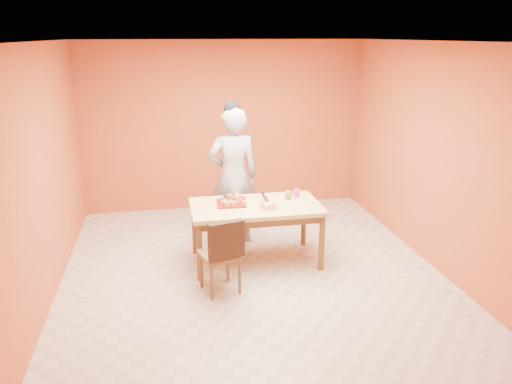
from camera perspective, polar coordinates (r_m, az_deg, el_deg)
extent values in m
plane|color=beige|center=(6.18, -0.49, -9.03)|extent=(5.00, 5.00, 0.00)
plane|color=white|center=(5.53, -0.56, 16.86)|extent=(5.00, 5.00, 0.00)
plane|color=#C74D2E|center=(8.13, -3.73, 7.48)|extent=(4.50, 0.00, 4.50)
plane|color=#C74D2E|center=(5.76, -23.13, 1.88)|extent=(0.00, 5.00, 5.00)
plane|color=#C74D2E|center=(6.49, 19.46, 3.93)|extent=(0.00, 5.00, 5.00)
cube|color=#E5CA78|center=(6.16, -0.03, -1.69)|extent=(1.60, 0.90, 0.05)
cube|color=brown|center=(6.19, -0.03, -2.35)|extent=(1.48, 0.78, 0.10)
cylinder|color=brown|center=(5.86, -6.48, -6.89)|extent=(0.07, 0.07, 0.71)
cylinder|color=brown|center=(6.57, -7.04, -4.11)|extent=(0.07, 0.07, 0.71)
cylinder|color=brown|center=(6.13, 7.52, -5.79)|extent=(0.07, 0.07, 0.71)
cylinder|color=brown|center=(6.82, 5.48, -3.25)|extent=(0.07, 0.07, 0.71)
imported|color=#939396|center=(6.75, -2.64, 1.80)|extent=(0.70, 0.47, 1.87)
cube|color=maroon|center=(6.19, -2.86, -1.30)|extent=(0.37, 0.37, 0.02)
cylinder|color=maroon|center=(6.36, -2.29, -0.79)|extent=(0.27, 0.27, 0.02)
cylinder|color=white|center=(6.03, 1.37, -1.85)|extent=(0.36, 0.36, 0.01)
cylinder|color=orange|center=(6.02, 1.37, -1.58)|extent=(0.21, 0.21, 0.05)
cube|color=silver|center=(6.17, 1.11, -0.77)|extent=(0.06, 0.25, 0.01)
ellipsoid|color=olive|center=(6.35, 3.66, -0.33)|extent=(0.11, 0.09, 0.12)
cylinder|color=#E1217B|center=(6.45, 4.68, -0.15)|extent=(0.09, 0.09, 0.11)
cylinder|color=#33210E|center=(6.59, 3.87, -0.10)|extent=(0.12, 0.12, 0.03)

